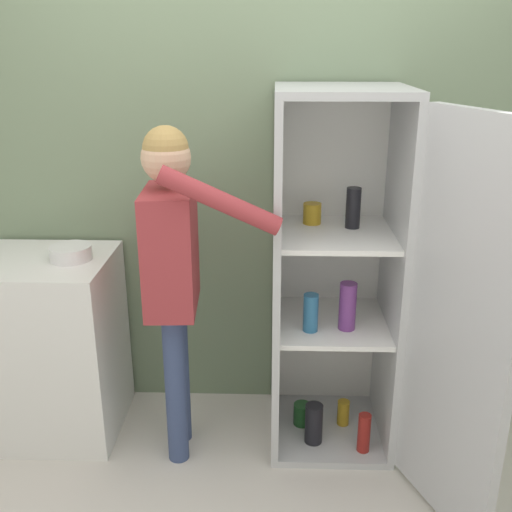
# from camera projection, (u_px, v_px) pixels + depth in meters

# --- Properties ---
(wall_back) EXTENTS (7.00, 0.06, 2.55)m
(wall_back) POSITION_uv_depth(u_px,v_px,m) (261.00, 177.00, 3.06)
(wall_back) COLOR gray
(wall_back) RESTS_ON ground_plane
(refrigerator) EXTENTS (0.85, 1.16, 1.75)m
(refrigerator) POSITION_uv_depth(u_px,v_px,m) (356.00, 286.00, 2.78)
(refrigerator) COLOR #B7BABC
(refrigerator) RESTS_ON ground_plane
(person) EXTENTS (0.62, 0.51, 1.60)m
(person) POSITION_uv_depth(u_px,v_px,m) (173.00, 255.00, 2.67)
(person) COLOR #384770
(person) RESTS_ON ground_plane
(counter) EXTENTS (0.66, 0.59, 0.94)m
(counter) POSITION_uv_depth(u_px,v_px,m) (51.00, 346.00, 3.04)
(counter) COLOR white
(counter) RESTS_ON ground_plane
(bowl) EXTENTS (0.20, 0.20, 0.07)m
(bowl) POSITION_uv_depth(u_px,v_px,m) (71.00, 253.00, 2.86)
(bowl) COLOR white
(bowl) RESTS_ON counter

